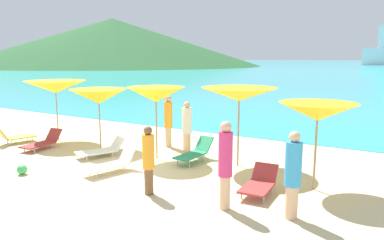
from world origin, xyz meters
name	(u,v)px	position (x,y,z in m)	size (l,w,h in m)	color
ground_plane	(251,124)	(0.00, 10.00, -0.15)	(50.00, 100.00, 0.30)	beige
headland_hill	(113,42)	(-94.56, 101.36, 9.05)	(113.94, 113.94, 18.09)	#235128
umbrella_0	(55,87)	(-4.85, 2.03, 2.11)	(2.54, 2.54, 2.35)	#9E7F59
umbrella_1	(99,96)	(-2.59, 2.05, 1.87)	(2.17, 2.17, 2.13)	#9E7F59
umbrella_2	(156,95)	(-0.02, 1.99, 2.07)	(1.85, 1.85, 2.31)	#9E7F59
umbrella_3	(239,94)	(2.58, 2.57, 2.16)	(2.29, 2.29, 2.36)	#9E7F59
umbrella_4	(318,112)	(5.03, 1.66, 1.94)	(2.06, 2.06, 2.17)	#9E7F59
lounge_chair_0	(195,152)	(1.28, 2.22, 0.33)	(0.62, 1.60, 0.70)	#268C66
lounge_chair_1	(113,163)	(-0.19, 0.12, 0.29)	(0.89, 1.62, 0.73)	white
lounge_chair_2	(259,183)	(3.98, 0.68, 0.27)	(0.69, 1.37, 0.61)	#A53333
lounge_chair_3	(102,150)	(-1.67, 1.18, 0.24)	(1.20, 1.65, 0.59)	white
lounge_chair_4	(15,136)	(-5.88, 0.86, 0.29)	(0.91, 1.47, 0.70)	#D8BF4C
lounge_chair_5	(43,142)	(-4.26, 0.88, 0.25)	(0.68, 1.53, 0.63)	#A53333
beachgoer_0	(148,158)	(1.73, -0.70, 0.89)	(0.29, 0.29, 1.66)	brown
beachgoer_1	(293,173)	(5.03, -0.28, 0.96)	(0.33, 0.33, 1.81)	#DBAA84
beachgoer_2	(168,119)	(-0.56, 3.44, 1.02)	(0.30, 0.30, 1.88)	#DBAA84
beachgoer_3	(187,126)	(0.41, 3.15, 0.92)	(0.35, 0.35, 1.75)	#DBAA84
beachgoer_4	(225,162)	(3.67, -0.55, 1.05)	(0.30, 0.30, 1.93)	#DBAA84
beach_ball	(22,170)	(-2.22, -1.35, 0.14)	(0.28, 0.28, 0.28)	#3FB259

